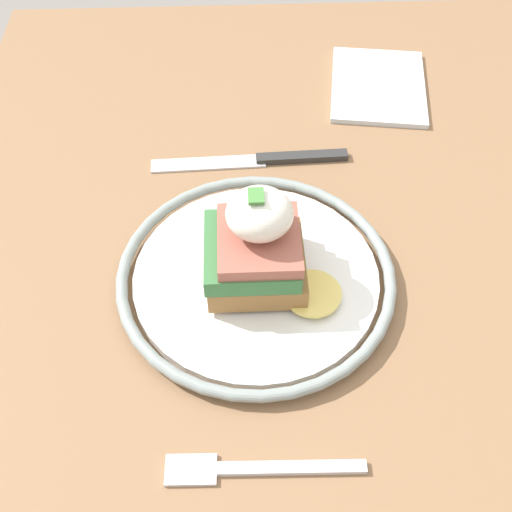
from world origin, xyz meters
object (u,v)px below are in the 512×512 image
fork (254,469)px  knife (265,160)px  sandwich (257,246)px  napkin (378,86)px  plate (256,276)px

fork → knife: 0.32m
sandwich → napkin: 0.31m
sandwich → knife: sandwich is taller
fork → sandwich: bearing=-3.3°
sandwich → napkin: sandwich is taller
fork → knife: (0.32, -0.02, 0.00)m
fork → napkin: size_ratio=1.03×
napkin → fork: bearing=160.0°
plate → fork: bearing=177.0°
fork → knife: size_ratio=0.71×
fork → napkin: 0.46m
napkin → knife: bearing=131.2°
napkin → sandwich: bearing=151.2°
plate → fork: size_ratio=1.69×
sandwich → plate: bearing=40.8°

